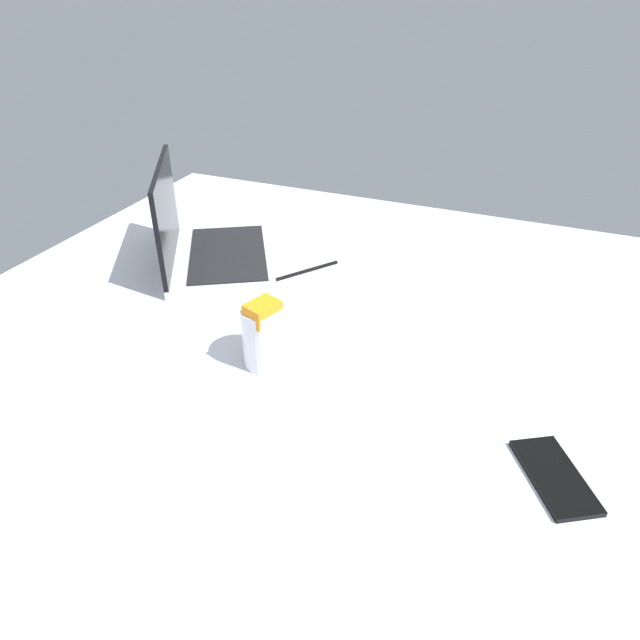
% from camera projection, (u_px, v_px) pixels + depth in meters
% --- Properties ---
extents(bed_mattress, '(1.80, 1.40, 0.18)m').
position_uv_depth(bed_mattress, '(253.00, 426.00, 1.00)').
color(bed_mattress, '#B7BCC6').
rests_on(bed_mattress, ground).
extents(laptop, '(0.40, 0.37, 0.23)m').
position_uv_depth(laptop, '(207.00, 245.00, 1.31)').
color(laptop, '#B7BABC').
rests_on(laptop, bed_mattress).
extents(snack_cup, '(0.09, 0.09, 0.13)m').
position_uv_depth(snack_cup, '(266.00, 333.00, 0.98)').
color(snack_cup, silver).
rests_on(snack_cup, bed_mattress).
extents(cell_phone, '(0.15, 0.13, 0.01)m').
position_uv_depth(cell_phone, '(555.00, 476.00, 0.78)').
color(cell_phone, black).
rests_on(cell_phone, bed_mattress).
extents(charger_cable, '(0.14, 0.10, 0.01)m').
position_uv_depth(charger_cable, '(305.00, 271.00, 1.29)').
color(charger_cable, black).
rests_on(charger_cable, bed_mattress).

